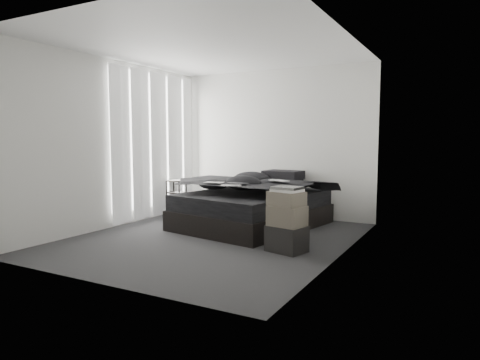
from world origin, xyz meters
The scene contains 25 objects.
floor centered at (0.00, 0.00, 0.00)m, with size 3.60×4.20×0.01m, color #302F32.
ceiling centered at (0.00, 0.00, 2.60)m, with size 3.60×4.20×0.01m, color white.
wall_back centered at (0.00, 2.10, 1.30)m, with size 3.60×0.01×2.60m, color silver.
wall_front centered at (0.00, -2.10, 1.30)m, with size 3.60×0.01×2.60m, color silver.
wall_left centered at (-1.80, 0.00, 1.30)m, with size 0.01×4.20×2.60m, color silver.
wall_right centered at (1.80, 0.00, 1.30)m, with size 0.01×4.20×2.60m, color silver.
window_left centered at (-1.78, 0.90, 1.35)m, with size 0.02×2.00×2.30m, color white.
curtain_left centered at (-1.73, 0.90, 1.28)m, with size 0.06×2.12×2.48m, color white.
bed centered at (0.11, 1.02, 0.15)m, with size 1.69×2.24×0.30m, color black.
mattress centered at (0.11, 1.02, 0.42)m, with size 1.63×2.17×0.24m, color black.
duvet centered at (0.10, 0.97, 0.67)m, with size 1.65×1.91×0.26m, color black.
pillow_lower centered at (0.20, 1.89, 0.62)m, with size 0.67×0.46×0.15m, color black.
pillow_upper centered at (0.28, 1.85, 0.77)m, with size 0.63×0.43×0.14m, color black.
laptop centered at (0.52, 1.00, 0.82)m, with size 0.36×0.23×0.03m, color silver.
comic_a centered at (-0.27, 0.48, 0.81)m, with size 0.28×0.18×0.01m, color black.
comic_b centered at (0.08, 0.58, 0.81)m, with size 0.28×0.18×0.01m, color black.
comic_c centered at (0.16, 0.24, 0.82)m, with size 0.28×0.18×0.01m, color black.
side_stand centered at (-1.56, 1.26, 0.31)m, with size 0.34×0.34×0.63m, color black.
papers centered at (-1.55, 1.25, 0.63)m, with size 0.24×0.18×0.01m, color white.
floor_books centered at (-1.46, 0.95, 0.07)m, with size 0.13×0.19×0.13m, color black.
box_lower centered at (1.17, -0.15, 0.16)m, with size 0.44×0.34×0.32m, color black.
box_mid centered at (1.18, -0.16, 0.45)m, with size 0.41×0.32×0.25m, color #5C5448.
box_upper centered at (1.16, -0.15, 0.66)m, with size 0.39×0.31×0.17m, color #5C5448.
art_book_white centered at (1.17, -0.15, 0.76)m, with size 0.33×0.27×0.03m, color silver.
art_book_snake centered at (1.18, -0.16, 0.79)m, with size 0.32×0.26×0.03m, color silver.
Camera 1 is at (3.12, -4.94, 1.37)m, focal length 32.00 mm.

